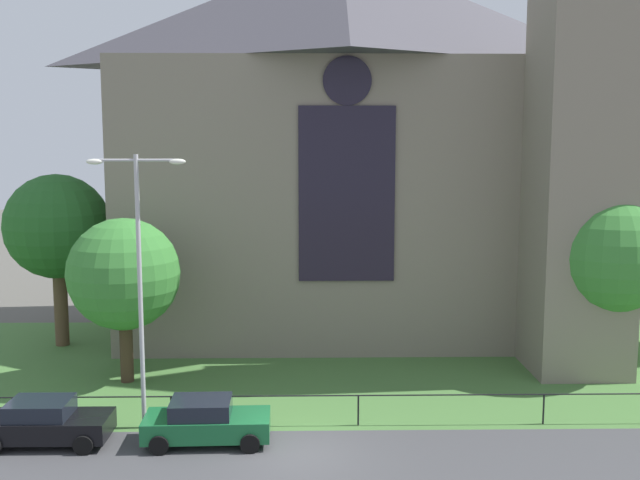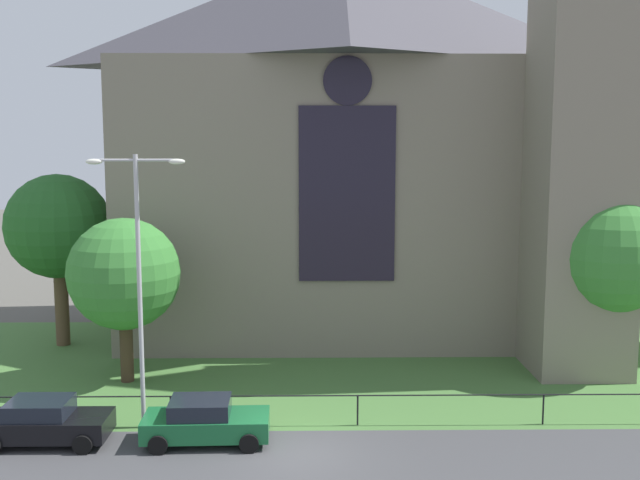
% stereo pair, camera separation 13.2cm
% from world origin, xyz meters
% --- Properties ---
extents(ground, '(160.00, 160.00, 0.00)m').
position_xyz_m(ground, '(0.00, 10.00, 0.00)').
color(ground, '#56544C').
extents(grass_verge, '(120.00, 20.00, 0.01)m').
position_xyz_m(grass_verge, '(0.00, 8.00, 0.00)').
color(grass_verge, '#477538').
rests_on(grass_verge, ground).
extents(church_building, '(23.20, 16.20, 26.00)m').
position_xyz_m(church_building, '(2.89, 16.26, 10.27)').
color(church_building, gray).
rests_on(church_building, ground).
extents(iron_railing, '(26.70, 0.07, 1.13)m').
position_xyz_m(iron_railing, '(2.12, 2.50, 0.96)').
color(iron_railing, black).
rests_on(iron_railing, ground).
extents(tree_left_far, '(5.13, 5.13, 8.54)m').
position_xyz_m(tree_left_far, '(-11.95, 13.36, 5.93)').
color(tree_left_far, brown).
rests_on(tree_left_far, ground).
extents(tree_right_near, '(5.12, 5.12, 7.87)m').
position_xyz_m(tree_right_near, '(13.28, 8.13, 5.28)').
color(tree_right_near, '#423021').
rests_on(tree_right_near, ground).
extents(tree_left_near, '(4.68, 4.68, 6.97)m').
position_xyz_m(tree_left_near, '(-7.33, 7.57, 4.60)').
color(tree_left_near, '#423021').
rests_on(tree_left_near, ground).
extents(streetlamp_near, '(3.37, 0.26, 9.65)m').
position_xyz_m(streetlamp_near, '(-5.49, 2.40, 6.01)').
color(streetlamp_near, '#B2B2B7').
rests_on(streetlamp_near, ground).
extents(parked_car_black, '(4.21, 2.03, 1.51)m').
position_xyz_m(parked_car_black, '(-8.48, 1.04, 0.74)').
color(parked_car_black, black).
rests_on(parked_car_black, ground).
extents(parked_car_green, '(4.25, 2.12, 1.51)m').
position_xyz_m(parked_car_green, '(-3.11, 1.03, 0.74)').
color(parked_car_green, '#196033').
rests_on(parked_car_green, ground).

